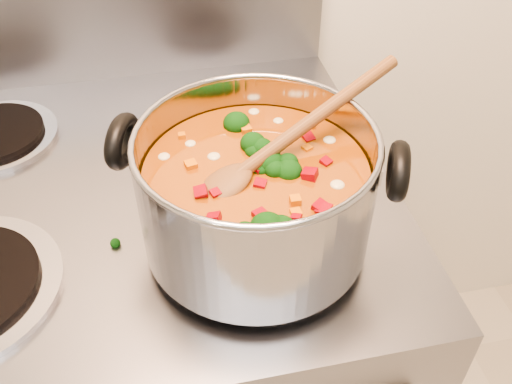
% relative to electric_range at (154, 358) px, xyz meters
% --- Properties ---
extents(electric_range, '(0.78, 0.71, 1.08)m').
position_rel_electric_range_xyz_m(electric_range, '(0.00, 0.00, 0.00)').
color(electric_range, gray).
rests_on(electric_range, ground).
extents(stockpot, '(0.34, 0.28, 0.17)m').
position_rel_electric_range_xyz_m(stockpot, '(0.17, -0.15, 0.54)').
color(stockpot, '#98979F').
rests_on(stockpot, electric_range).
extents(wooden_spoon, '(0.28, 0.15, 0.10)m').
position_rel_electric_range_xyz_m(wooden_spoon, '(0.19, -0.15, 0.59)').
color(wooden_spoon, brown).
rests_on(wooden_spoon, stockpot).
extents(cooktop_crumbs, '(0.33, 0.21, 0.01)m').
position_rel_electric_range_xyz_m(cooktop_crumbs, '(0.10, -0.06, 0.46)').
color(cooktop_crumbs, black).
rests_on(cooktop_crumbs, electric_range).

